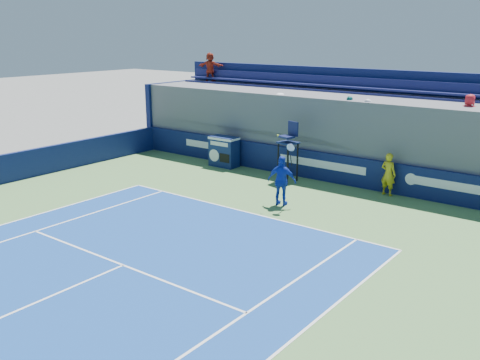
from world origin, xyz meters
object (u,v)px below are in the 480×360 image
Objects in this scene: ball_person at (388,174)px; match_clock at (224,151)px; tennis_player at (282,181)px; umpire_chair at (289,145)px.

match_clock is (-7.77, -0.28, -0.09)m from ball_person.
match_clock is 6.16m from tennis_player.
umpire_chair is at bearing 15.99° from ball_person.
tennis_player is at bearing -61.30° from umpire_chair.
match_clock is at bearing 175.36° from umpire_chair.
match_clock is at bearing 148.74° from tennis_player.
tennis_player is at bearing -31.26° from match_clock.
umpire_chair is at bearing -4.64° from match_clock.
match_clock is 0.56× the size of umpire_chair.
umpire_chair is at bearing 118.70° from tennis_player.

